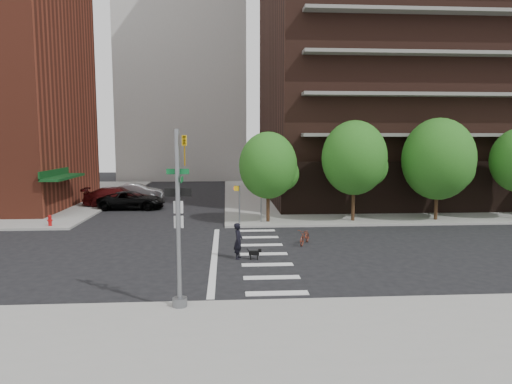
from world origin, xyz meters
The scene contains 15 objects.
ground centered at (0.00, 0.00, 0.00)m, with size 120.00×120.00×0.00m, color black.
sidewalk_ne centered at (20.50, 23.50, 0.07)m, with size 39.00×33.00×0.15m, color gray.
crosswalk centered at (2.21, 0.00, 0.01)m, with size 3.85×13.00×0.01m.
tree_a centered at (4.00, 8.50, 4.04)m, with size 4.00×4.00×5.90m.
tree_b centered at (10.00, 8.50, 4.54)m, with size 4.50×4.50×6.65m.
tree_c centered at (16.00, 8.50, 4.45)m, with size 5.00×5.00×6.80m.
traffic_signal centered at (-0.47, -7.49, 2.70)m, with size 0.90×0.75×6.00m.
pedestrian_signal centered at (2.32, 7.92, 1.85)m, with size 2.18×0.67×2.60m.
fire_hydrant centered at (-10.50, 7.80, 0.55)m, with size 0.24×0.24×0.73m.
parked_car_black centered at (-6.77, 15.77, 0.76)m, with size 5.45×2.51×1.52m, color black.
parked_car_maroon centered at (-8.20, 17.29, 0.86)m, with size 5.92×2.40×1.72m, color #410C0C.
parked_car_silver centered at (-7.42, 21.29, 0.82)m, with size 4.98×1.74×1.64m, color #B6BABE.
scooter centered at (5.46, 2.04, 0.44)m, with size 0.58×1.66×0.87m, color maroon.
dog_walker centered at (1.68, -0.80, 0.88)m, with size 0.42×0.65×1.77m, color black.
dog centered at (2.47, -1.01, 0.33)m, with size 0.61×0.20×0.52m.
Camera 1 is at (1.10, -22.63, 5.81)m, focal length 32.00 mm.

